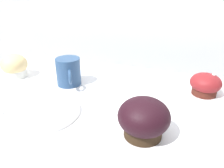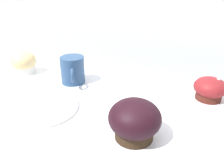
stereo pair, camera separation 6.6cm
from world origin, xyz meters
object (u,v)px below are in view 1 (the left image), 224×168
muffin_back_left (205,84)px  muffin_back_right (144,119)px  serving_plate (42,111)px  muffin_front_center (15,66)px  coffee_cup (68,71)px

muffin_back_left → muffin_back_right: size_ratio=0.81×
muffin_back_right → serving_plate: bearing=-178.3°
muffin_back_right → muffin_back_left: bearing=65.0°
muffin_front_center → coffee_cup: bearing=3.7°
muffin_front_center → muffin_back_left: muffin_front_center is taller
muffin_back_right → coffee_cup: size_ratio=1.06×
muffin_back_left → muffin_back_right: bearing=-115.0°
muffin_front_center → muffin_back_right: (0.54, -0.17, 0.00)m
serving_plate → muffin_front_center: bearing=145.4°
muffin_back_left → serving_plate: (-0.41, -0.28, -0.03)m
muffin_back_right → serving_plate: 0.28m
muffin_back_left → serving_plate: size_ratio=0.45×
muffin_front_center → coffee_cup: size_ratio=0.86×
muffin_back_right → coffee_cup: (-0.31, 0.18, 0.00)m
coffee_cup → serving_plate: (0.03, -0.19, -0.04)m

